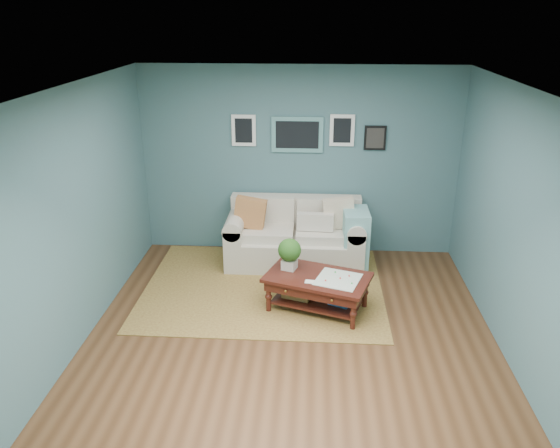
{
  "coord_description": "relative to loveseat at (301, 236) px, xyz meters",
  "views": [
    {
      "loc": [
        0.22,
        -5.05,
        3.39
      ],
      "look_at": [
        -0.18,
        1.0,
        0.99
      ],
      "focal_mm": 35.0,
      "sensor_mm": 36.0,
      "label": 1
    }
  ],
  "objects": [
    {
      "name": "room_shell",
      "position": [
        -0.05,
        -1.97,
        0.95
      ],
      "size": [
        5.0,
        5.02,
        2.7
      ],
      "color": "brown",
      "rests_on": "ground"
    },
    {
      "name": "coffee_table",
      "position": [
        0.17,
        -1.27,
        -0.04
      ],
      "size": [
        1.36,
        1.05,
        0.84
      ],
      "rotation": [
        0.0,
        0.0,
        -0.33
      ],
      "color": "#38160E",
      "rests_on": "ground"
    },
    {
      "name": "loveseat",
      "position": [
        0.0,
        0.0,
        0.0
      ],
      "size": [
        1.96,
        0.89,
        1.01
      ],
      "color": "beige",
      "rests_on": "ground"
    },
    {
      "name": "area_rug",
      "position": [
        -0.46,
        -0.8,
        -0.4
      ],
      "size": [
        3.06,
        2.45,
        0.01
      ],
      "primitive_type": "cube",
      "color": "brown",
      "rests_on": "ground"
    }
  ]
}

